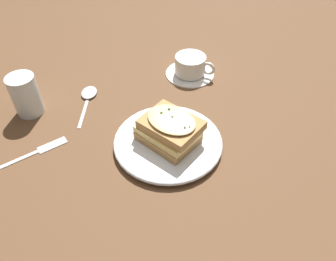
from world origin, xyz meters
TOP-DOWN VIEW (x-y plane):
  - ground_plane at (0.00, 0.00)m, footprint 2.40×2.40m
  - dinner_plate at (0.01, 0.02)m, footprint 0.24×0.24m
  - sandwich at (0.01, 0.02)m, footprint 0.13×0.11m
  - teacup_with_saucer at (-0.13, 0.26)m, footprint 0.14×0.14m
  - water_glass at (-0.32, -0.13)m, footprint 0.07×0.07m
  - fork at (-0.19, -0.20)m, footprint 0.05×0.17m
  - spoon at (-0.27, 0.00)m, footprint 0.13×0.14m

SIDE VIEW (x-z plane):
  - ground_plane at x=0.00m, z-range 0.00..0.00m
  - fork at x=-0.19m, z-range 0.00..0.00m
  - spoon at x=-0.27m, z-range 0.00..0.01m
  - dinner_plate at x=0.01m, z-range 0.00..0.02m
  - teacup_with_saucer at x=-0.13m, z-range 0.00..0.05m
  - sandwich at x=0.01m, z-range 0.02..0.08m
  - water_glass at x=-0.32m, z-range 0.00..0.10m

